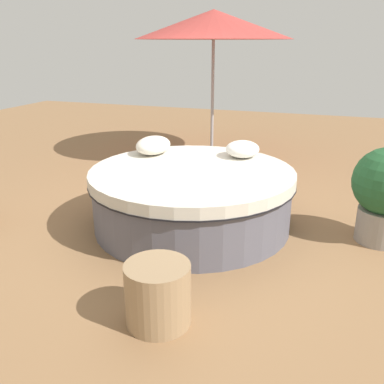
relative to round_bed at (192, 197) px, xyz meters
name	(u,v)px	position (x,y,z in m)	size (l,w,h in m)	color
ground_plane	(192,224)	(0.00, 0.00, -0.32)	(16.00, 16.00, 0.00)	olive
round_bed	(192,197)	(0.00, 0.00, 0.00)	(2.15, 2.15, 0.63)	#595966
throw_pillow_0	(243,149)	(0.66, -0.38, 0.40)	(0.40, 0.38, 0.19)	white
throw_pillow_1	(153,145)	(0.47, 0.65, 0.41)	(0.52, 0.38, 0.21)	silver
patio_umbrella	(214,25)	(2.84, 0.63, 1.80)	(2.53, 2.53, 2.36)	#262628
side_table	(158,294)	(-1.66, -0.33, -0.09)	(0.46, 0.46, 0.45)	#997A56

